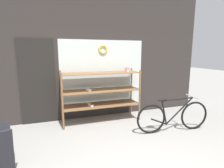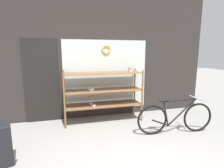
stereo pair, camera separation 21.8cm
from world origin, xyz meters
name	(u,v)px [view 1 (the left image)]	position (x,y,z in m)	size (l,w,h in m)	color
storefront_facade	(94,53)	(-0.03, 2.59, 1.77)	(6.35, 0.13, 3.62)	#2D2826
display_case	(101,90)	(0.04, 2.17, 0.82)	(1.98, 0.57, 1.38)	brown
bicycle	(173,116)	(1.41, 1.06, 0.36)	(1.72, 0.46, 0.80)	black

